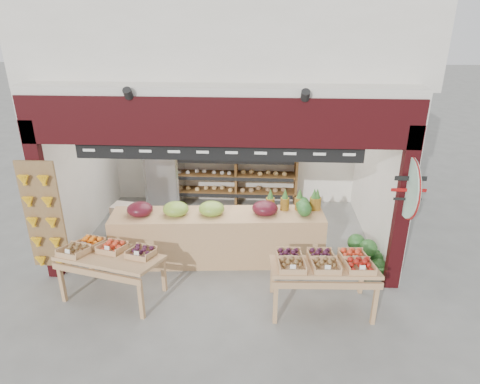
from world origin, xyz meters
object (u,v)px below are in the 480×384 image
mid_counter (218,235)px  display_table_left (107,253)px  refrigerator (164,165)px  watermelon_pile (365,259)px  back_shelving (236,161)px  cardboard_stack (136,227)px  display_table_right (323,264)px

mid_counter → display_table_left: mid_counter is taller
refrigerator → watermelon_pile: size_ratio=2.42×
back_shelving → watermelon_pile: size_ratio=3.42×
refrigerator → mid_counter: 2.70m
display_table_left → cardboard_stack: bearing=92.2°
display_table_left → display_table_right: display_table_right is taller
back_shelving → mid_counter: back_shelving is taller
refrigerator → display_table_right: bearing=-48.1°
cardboard_stack → display_table_right: size_ratio=0.70×
display_table_right → mid_counter: bearing=143.5°
refrigerator → display_table_right: 4.63m
cardboard_stack → display_table_right: (3.28, -1.85, 0.49)m
refrigerator → mid_counter: refrigerator is taller
cardboard_stack → refrigerator: bearing=81.9°
back_shelving → display_table_right: (1.48, -3.63, -0.28)m
mid_counter → display_table_right: mid_counter is taller
back_shelving → display_table_left: size_ratio=1.68×
refrigerator → display_table_left: size_ratio=1.19×
mid_counter → watermelon_pile: size_ratio=4.63×
refrigerator → back_shelving: bearing=6.2°
mid_counter → refrigerator: bearing=121.7°
mid_counter → watermelon_pile: bearing=-4.3°
mid_counter → display_table_right: (1.65, -1.22, 0.26)m
display_table_right → watermelon_pile: size_ratio=1.93×
display_table_right → watermelon_pile: (0.88, 1.03, -0.54)m
watermelon_pile → display_table_left: bearing=-168.2°
refrigerator → display_table_left: refrigerator is taller
back_shelving → cardboard_stack: back_shelving is taller
watermelon_pile → mid_counter: bearing=175.7°
refrigerator → cardboard_stack: 1.79m
watermelon_pile → cardboard_stack: bearing=168.9°
display_table_left → watermelon_pile: display_table_left is taller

